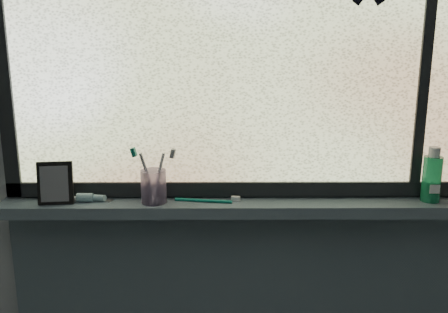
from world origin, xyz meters
name	(u,v)px	position (x,y,z in m)	size (l,w,h in m)	color
wall_back	(240,130)	(0.00, 1.30, 1.25)	(3.00, 0.01, 2.50)	#9EA3A8
windowsill	(240,207)	(0.00, 1.23, 1.00)	(1.62, 0.14, 0.04)	#4F5F69
window_pane	(241,46)	(0.00, 1.28, 1.53)	(1.50, 0.01, 1.00)	silver
frame_bottom	(240,188)	(0.00, 1.28, 1.05)	(1.60, 0.03, 0.05)	black
frame_left	(1,46)	(-0.78, 1.28, 1.53)	(0.05, 0.03, 1.10)	black
frame_mullion	(426,46)	(0.60, 1.28, 1.53)	(0.04, 0.03, 1.00)	black
vanity_mirror	(55,183)	(-0.61, 1.21, 1.09)	(0.11, 0.06, 0.14)	black
toothpaste_tube	(90,197)	(-0.51, 1.23, 1.03)	(0.17, 0.04, 0.03)	silver
toothbrush_cup	(154,186)	(-0.29, 1.22, 1.08)	(0.08, 0.08, 0.11)	#AB8FBD
toothbrush_lying	(203,200)	(-0.12, 1.22, 1.03)	(0.24, 0.02, 0.02)	#0D7662
mouthwash_bottle	(432,174)	(0.64, 1.23, 1.11)	(0.06, 0.06, 0.15)	#21AC6A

